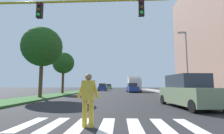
% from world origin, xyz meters
% --- Properties ---
extents(ground_plane, '(140.00, 140.00, 0.00)m').
position_xyz_m(ground_plane, '(0.00, 30.00, 0.00)').
color(ground_plane, '#262628').
extents(crosswalk, '(5.85, 2.20, 0.01)m').
position_xyz_m(crosswalk, '(0.00, 7.21, 0.00)').
color(crosswalk, silver).
rests_on(crosswalk, ground_plane).
extents(median_strip, '(3.24, 64.00, 0.15)m').
position_xyz_m(median_strip, '(-7.76, 28.00, 0.07)').
color(median_strip, '#2D5B28').
rests_on(median_strip, ground_plane).
extents(tree_mid, '(4.07, 4.07, 7.17)m').
position_xyz_m(tree_mid, '(-7.57, 17.84, 5.26)').
color(tree_mid, '#4C3823').
rests_on(tree_mid, median_strip).
extents(tree_far, '(3.23, 3.23, 6.17)m').
position_xyz_m(tree_far, '(-8.15, 25.97, 4.66)').
color(tree_far, '#4C3823').
rests_on(tree_far, median_strip).
extents(sidewalk_right, '(3.00, 64.00, 0.15)m').
position_xyz_m(sidewalk_right, '(8.76, 28.00, 0.07)').
color(sidewalk_right, '#9E9991').
rests_on(sidewalk_right, ground_plane).
extents(traffic_light_gantry, '(9.43, 0.30, 6.00)m').
position_xyz_m(traffic_light_gantry, '(-3.64, 9.39, 4.38)').
color(traffic_light_gantry, gold).
rests_on(traffic_light_gantry, median_strip).
extents(street_lamp_right, '(1.02, 0.24, 7.50)m').
position_xyz_m(street_lamp_right, '(8.16, 20.96, 4.59)').
color(street_lamp_right, slate).
rests_on(street_lamp_right, sidewalk_right).
extents(pedestrian_performer, '(0.75, 0.28, 1.69)m').
position_xyz_m(pedestrian_performer, '(-0.59, 6.89, 0.93)').
color(pedestrian_performer, gold).
rests_on(pedestrian_performer, ground_plane).
extents(suv_crossing, '(2.49, 4.80, 1.97)m').
position_xyz_m(suv_crossing, '(4.54, 11.76, 0.93)').
color(suv_crossing, gray).
rests_on(suv_crossing, ground_plane).
extents(sedan_midblock, '(2.12, 4.58, 1.72)m').
position_xyz_m(sedan_midblock, '(2.75, 32.73, 0.80)').
color(sedan_midblock, navy).
rests_on(sedan_midblock, ground_plane).
extents(sedan_distant, '(2.09, 4.62, 1.74)m').
position_xyz_m(sedan_distant, '(-3.80, 41.45, 0.81)').
color(sedan_distant, navy).
rests_on(sedan_distant, ground_plane).
extents(sedan_far_horizon, '(1.90, 4.22, 1.75)m').
position_xyz_m(sedan_far_horizon, '(-3.34, 57.32, 0.81)').
color(sedan_far_horizon, gray).
rests_on(sedan_far_horizon, ground_plane).
extents(truck_box_delivery, '(2.40, 6.20, 3.10)m').
position_xyz_m(truck_box_delivery, '(3.27, 35.43, 1.63)').
color(truck_box_delivery, silver).
rests_on(truck_box_delivery, ground_plane).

